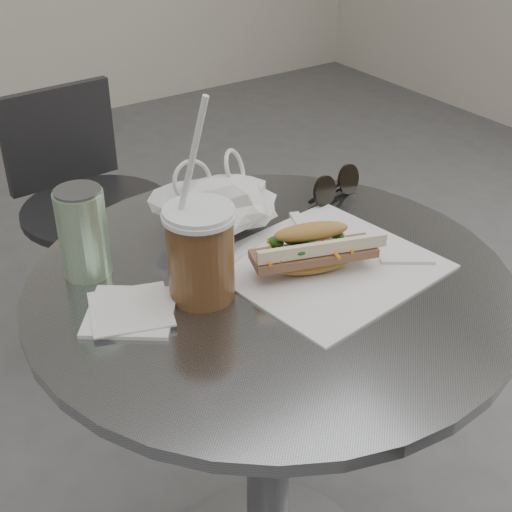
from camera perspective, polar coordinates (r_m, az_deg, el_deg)
cafe_table at (r=1.28m, az=1.02°, el=-12.06°), size 0.76×0.76×0.74m
chair_far at (r=2.02m, az=-12.68°, el=0.73°), size 0.40×0.41×0.75m
sandwich_paper at (r=1.14m, az=5.57°, el=-0.69°), size 0.35×0.34×0.00m
banh_mi at (r=1.10m, az=4.54°, el=0.53°), size 0.26×0.16×0.08m
iced_coffee at (r=1.03m, az=-4.47°, el=0.36°), size 0.11×0.11×0.31m
sunglasses at (r=1.34m, az=6.36°, el=5.48°), size 0.13×0.05×0.06m
plastic_bag at (r=1.20m, az=-2.86°, el=3.89°), size 0.24×0.22×0.10m
napkin_stack at (r=1.04m, az=-9.99°, el=-4.34°), size 0.17×0.17×0.01m
drink_can at (r=1.12m, az=-13.66°, el=1.84°), size 0.08×0.08×0.14m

